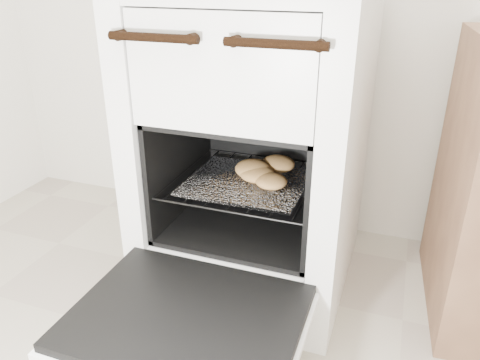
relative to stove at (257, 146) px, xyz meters
The scene contains 5 objects.
stove is the anchor object (origin of this frame).
oven_door 0.61m from the stove, 90.00° to the right, with size 0.59×0.46×0.04m.
oven_rack 0.12m from the stove, 90.00° to the right, with size 0.47×0.46×0.01m.
foil_sheet 0.13m from the stove, 90.00° to the right, with size 0.37×0.33×0.01m, color silver.
baked_rolls 0.09m from the stove, 53.59° to the right, with size 0.21×0.26×0.06m.
Camera 1 is at (0.24, -0.23, 1.02)m, focal length 35.00 mm.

